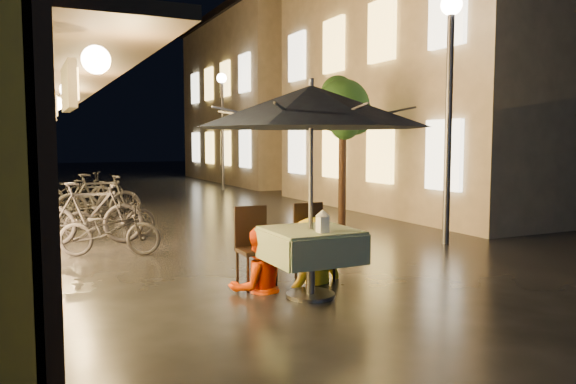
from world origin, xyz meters
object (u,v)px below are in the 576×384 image
patio_umbrella (311,107)px  bicycle_0 (110,230)px  streetlamp_near (450,73)px  person_yellow (314,219)px  cafe_table (311,246)px  person_orange (257,229)px  table_lantern (323,220)px

patio_umbrella → bicycle_0: bearing=117.4°
streetlamp_near → patio_umbrella: streetlamp_near is taller
person_yellow → streetlamp_near: bearing=-175.0°
patio_umbrella → bicycle_0: (-1.74, 3.35, -1.74)m
person_yellow → patio_umbrella: bearing=41.7°
streetlamp_near → bicycle_0: 6.13m
cafe_table → person_yellow: (0.35, 0.58, 0.21)m
person_orange → bicycle_0: size_ratio=0.95×
table_lantern → patio_umbrella: bearing=90.0°
person_orange → cafe_table: bearing=130.2°
streetlamp_near → cafe_table: bearing=-151.8°
patio_umbrella → bicycle_0: size_ratio=1.70×
bicycle_0 → person_yellow: bearing=-122.9°
person_orange → streetlamp_near: bearing=-160.7°
cafe_table → person_yellow: bearing=59.3°
cafe_table → table_lantern: bearing=-90.0°
table_lantern → person_yellow: size_ratio=0.16×
table_lantern → bicycle_0: table_lantern is taller
cafe_table → table_lantern: size_ratio=3.96×
streetlamp_near → table_lantern: size_ratio=16.92×
cafe_table → patio_umbrella: bearing=1.8°
streetlamp_near → bicycle_0: bearing=165.7°
cafe_table → table_lantern: 0.43m
person_orange → table_lantern: bearing=118.7°
person_orange → patio_umbrella: bearing=130.2°
streetlamp_near → table_lantern: bearing=-148.5°
cafe_table → streetlamp_near: bearing=28.2°
bicycle_0 → table_lantern: bearing=-134.3°
patio_umbrella → streetlamp_near: bearing=28.2°
table_lantern → person_orange: (-0.44, 0.80, -0.18)m
table_lantern → person_orange: bearing=118.9°
patio_umbrella → cafe_table: bearing=-178.2°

